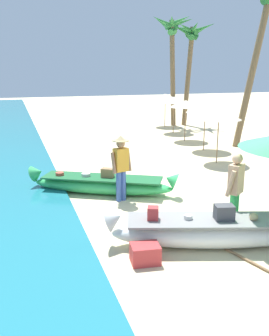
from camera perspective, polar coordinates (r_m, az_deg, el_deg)
name	(u,v)px	position (r m, az deg, el deg)	size (l,w,h in m)	color
ground_plane	(221,222)	(8.89, 12.78, -7.87)	(80.00, 80.00, 0.00)	beige
boat_white_foreground	(212,231)	(7.60, 11.60, -9.22)	(4.17, 1.92, 0.86)	white
boat_green_midground	(102,184)	(10.53, -4.88, -2.42)	(3.92, 2.53, 0.76)	#38B760
person_vendor_hatted	(121,164)	(9.74, -2.05, 0.65)	(0.58, 0.44, 1.73)	#3D5BA8
person_tourist_customer	(235,187)	(8.25, 14.88, -2.83)	(0.57, 0.49, 1.67)	green
parasol_row_0	(219,115)	(14.00, 12.55, 7.77)	(1.60, 1.60, 1.91)	#8E6B47
parasol_row_1	(205,109)	(16.09, 10.57, 8.74)	(1.60, 1.60, 1.91)	#8E6B47
parasol_row_2	(186,104)	(18.17, 7.69, 9.52)	(1.60, 1.60, 1.91)	#8E6B47
parasol_row_3	(174,100)	(20.40, 5.94, 10.13)	(1.60, 1.60, 1.91)	#8E6B47
parasol_row_4	(165,97)	(22.64, 4.64, 10.61)	(1.60, 1.60, 1.91)	#8E6B47
palm_tree_tall_inland	(267,13)	(17.80, 19.21, 21.08)	(2.81, 2.71, 6.89)	brown
palm_tree_leaning_seaward	(192,41)	(23.47, 8.55, 18.32)	(2.44, 2.73, 5.97)	brown
palm_tree_mid_cluster	(172,38)	(23.06, 5.70, 18.87)	(2.65, 2.41, 6.31)	brown
cooler_box	(145,254)	(6.93, 1.60, -12.72)	(0.51, 0.40, 0.34)	#C63838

